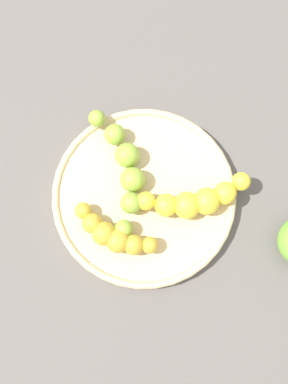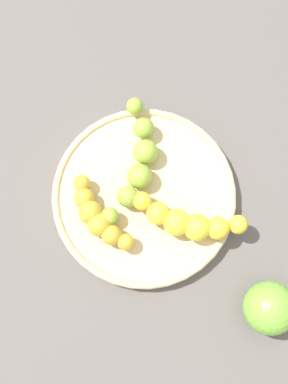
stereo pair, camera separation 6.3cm
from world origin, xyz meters
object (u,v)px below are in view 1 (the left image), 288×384
at_px(banana_green, 125,168).
at_px(banana_spotted, 113,235).
at_px(banana_yellow, 196,200).
at_px(fruit_bowl, 144,196).

height_order(banana_green, banana_spotted, banana_green).
bearing_deg(banana_spotted, banana_yellow, 140.07).
xyz_separation_m(fruit_bowl, banana_yellow, (0.05, -0.05, 0.03)).
bearing_deg(fruit_bowl, banana_yellow, -49.43).
relative_size(fruit_bowl, banana_spotted, 2.21).
xyz_separation_m(banana_green, banana_yellow, (0.04, -0.09, 0.00)).
bearing_deg(banana_yellow, fruit_bowl, -110.51).
bearing_deg(banana_spotted, banana_green, -162.10).
relative_size(banana_green, banana_yellow, 1.19).
xyz_separation_m(banana_spotted, banana_yellow, (0.11, -0.04, 0.00)).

